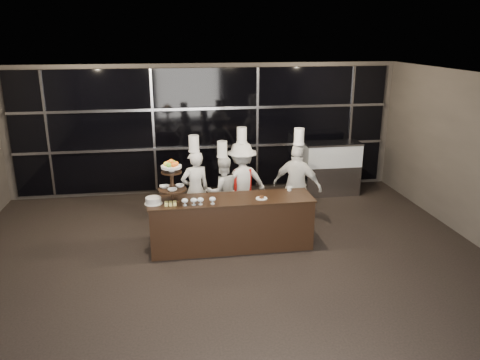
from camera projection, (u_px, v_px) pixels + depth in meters
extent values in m
plane|color=black|center=(239.00, 302.00, 6.63)|extent=(10.00, 10.00, 0.00)
plane|color=black|center=(239.00, 89.00, 5.72)|extent=(10.00, 10.00, 0.00)
plane|color=#473F38|center=(206.00, 129.00, 10.88)|extent=(9.00, 0.00, 9.00)
cube|color=black|center=(206.00, 130.00, 10.83)|extent=(8.60, 0.04, 2.80)
cube|color=#A5A5AA|center=(207.00, 147.00, 10.90)|extent=(8.60, 0.06, 0.06)
cube|color=#A5A5AA|center=(206.00, 109.00, 10.63)|extent=(8.60, 0.06, 0.06)
cube|color=#A5A5AA|center=(48.00, 135.00, 10.28)|extent=(0.05, 0.05, 2.80)
cube|color=#A5A5AA|center=(154.00, 132.00, 10.62)|extent=(0.05, 0.05, 2.80)
cube|color=#A5A5AA|center=(257.00, 128.00, 10.98)|extent=(0.05, 0.05, 2.80)
cube|color=#A5A5AA|center=(350.00, 125.00, 11.32)|extent=(0.05, 0.05, 2.80)
cube|color=black|center=(231.00, 224.00, 8.21)|extent=(2.80, 0.70, 0.90)
cube|color=black|center=(231.00, 199.00, 8.07)|extent=(2.84, 0.74, 0.03)
cylinder|color=black|center=(173.00, 201.00, 7.91)|extent=(0.24, 0.24, 0.03)
cylinder|color=black|center=(172.00, 182.00, 7.81)|extent=(0.06, 0.06, 0.70)
cylinder|color=black|center=(172.00, 189.00, 7.85)|extent=(0.48, 0.48, 0.02)
cylinder|color=black|center=(172.00, 172.00, 7.76)|extent=(0.34, 0.34, 0.02)
cylinder|color=white|center=(171.00, 170.00, 7.74)|extent=(0.10, 0.10, 0.06)
cylinder|color=white|center=(171.00, 167.00, 7.73)|extent=(0.34, 0.34, 0.04)
sphere|color=orange|center=(176.00, 164.00, 7.73)|extent=(0.09, 0.09, 0.09)
sphere|color=#6CB32E|center=(174.00, 163.00, 7.79)|extent=(0.09, 0.09, 0.09)
sphere|color=#FF5815|center=(169.00, 163.00, 7.77)|extent=(0.09, 0.09, 0.09)
sphere|color=yellow|center=(166.00, 164.00, 7.70)|extent=(0.09, 0.09, 0.09)
sphere|color=#5BA42A|center=(169.00, 165.00, 7.64)|extent=(0.09, 0.09, 0.09)
sphere|color=#E85B13|center=(174.00, 165.00, 7.66)|extent=(0.09, 0.09, 0.09)
sphere|color=orange|center=(171.00, 162.00, 7.70)|extent=(0.09, 0.09, 0.09)
imported|color=white|center=(164.00, 187.00, 7.88)|extent=(0.16, 0.16, 0.04)
imported|color=white|center=(180.00, 186.00, 7.91)|extent=(0.15, 0.15, 0.05)
imported|color=white|center=(172.00, 190.00, 7.73)|extent=(0.16, 0.16, 0.04)
cylinder|color=silver|center=(185.00, 205.00, 7.73)|extent=(0.07, 0.07, 0.01)
cylinder|color=silver|center=(185.00, 203.00, 7.73)|extent=(0.02, 0.02, 0.05)
ellipsoid|color=silver|center=(185.00, 201.00, 7.71)|extent=(0.11, 0.11, 0.08)
ellipsoid|color=#1EB259|center=(185.00, 200.00, 7.71)|extent=(0.08, 0.08, 0.05)
cylinder|color=silver|center=(194.00, 205.00, 7.76)|extent=(0.07, 0.07, 0.01)
cylinder|color=silver|center=(194.00, 203.00, 7.75)|extent=(0.02, 0.02, 0.05)
ellipsoid|color=silver|center=(194.00, 200.00, 7.73)|extent=(0.11, 0.11, 0.08)
ellipsoid|color=red|center=(194.00, 200.00, 7.73)|extent=(0.08, 0.08, 0.05)
cylinder|color=silver|center=(201.00, 204.00, 7.77)|extent=(0.07, 0.07, 0.01)
cylinder|color=silver|center=(200.00, 203.00, 7.76)|extent=(0.02, 0.02, 0.05)
ellipsoid|color=silver|center=(200.00, 200.00, 7.75)|extent=(0.11, 0.11, 0.08)
ellipsoid|color=beige|center=(200.00, 200.00, 7.75)|extent=(0.08, 0.08, 0.05)
cylinder|color=silver|center=(213.00, 204.00, 7.80)|extent=(0.07, 0.07, 0.01)
cylinder|color=silver|center=(213.00, 202.00, 7.79)|extent=(0.02, 0.02, 0.05)
ellipsoid|color=silver|center=(212.00, 199.00, 7.78)|extent=(0.11, 0.11, 0.08)
ellipsoid|color=#512C10|center=(212.00, 199.00, 7.78)|extent=(0.08, 0.08, 0.05)
cylinder|color=white|center=(154.00, 203.00, 7.82)|extent=(0.30, 0.30, 0.01)
cylinder|color=white|center=(153.00, 200.00, 7.80)|extent=(0.26, 0.26, 0.10)
cube|color=#FFF17C|center=(166.00, 205.00, 7.70)|extent=(0.05, 0.06, 0.05)
cube|color=#FFF17C|center=(171.00, 204.00, 7.71)|extent=(0.05, 0.06, 0.05)
cube|color=#FFF17C|center=(175.00, 204.00, 7.72)|extent=(0.05, 0.06, 0.05)
cube|color=#FFF17C|center=(166.00, 203.00, 7.77)|extent=(0.05, 0.06, 0.05)
cube|color=#FFF17C|center=(170.00, 203.00, 7.78)|extent=(0.05, 0.06, 0.05)
cube|color=#FFF17C|center=(175.00, 203.00, 7.79)|extent=(0.05, 0.06, 0.05)
cylinder|color=white|center=(262.00, 198.00, 8.04)|extent=(0.20, 0.20, 0.01)
cylinder|color=#4C2814|center=(262.00, 197.00, 8.04)|extent=(0.08, 0.08, 0.04)
cylinder|color=white|center=(289.00, 189.00, 8.45)|extent=(0.08, 0.08, 0.07)
cube|color=#A5A5AA|center=(330.00, 179.00, 11.00)|extent=(1.28, 0.55, 0.70)
cube|color=silver|center=(332.00, 155.00, 10.82)|extent=(1.28, 0.55, 0.50)
cube|color=#FFC67F|center=(332.00, 155.00, 10.82)|extent=(1.19, 0.46, 0.40)
cube|color=#A5A5AA|center=(332.00, 143.00, 10.73)|extent=(1.30, 0.57, 0.04)
imported|color=silver|center=(195.00, 190.00, 8.95)|extent=(0.65, 0.52, 1.54)
cylinder|color=white|center=(194.00, 143.00, 8.67)|extent=(0.19, 0.19, 0.30)
cylinder|color=white|center=(194.00, 151.00, 8.71)|extent=(0.21, 0.21, 0.03)
imported|color=silver|center=(223.00, 191.00, 9.11)|extent=(0.78, 0.66, 1.39)
cylinder|color=white|center=(222.00, 149.00, 8.86)|extent=(0.19, 0.19, 0.30)
cylinder|color=white|center=(222.00, 156.00, 8.90)|extent=(0.21, 0.21, 0.03)
imported|color=silver|center=(242.00, 182.00, 9.29)|extent=(1.16, 0.83, 1.62)
cylinder|color=white|center=(242.00, 135.00, 9.00)|extent=(0.19, 0.19, 0.30)
cylinder|color=white|center=(242.00, 142.00, 9.04)|extent=(0.21, 0.21, 0.03)
cube|color=#A9110D|center=(243.00, 184.00, 9.17)|extent=(0.34, 0.03, 0.60)
imported|color=white|center=(297.00, 186.00, 8.99)|extent=(1.03, 0.90, 1.66)
cylinder|color=white|center=(299.00, 136.00, 8.69)|extent=(0.19, 0.19, 0.30)
cylinder|color=white|center=(299.00, 144.00, 8.73)|extent=(0.21, 0.21, 0.03)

